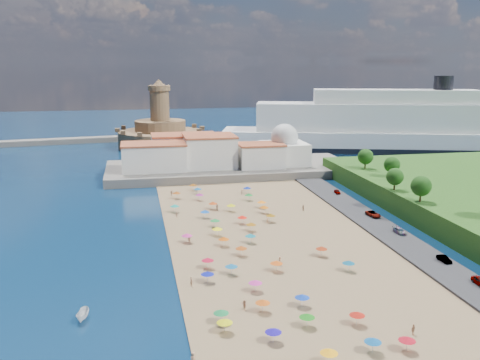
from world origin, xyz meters
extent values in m
plane|color=#071938|center=(0.00, 0.00, 0.00)|extent=(700.00, 700.00, 0.00)
cube|color=#59544C|center=(10.00, 73.00, 1.50)|extent=(90.00, 36.00, 3.00)
cube|color=#59544C|center=(-12.00, 108.00, 1.20)|extent=(18.00, 70.00, 2.40)
cube|color=silver|center=(-18.00, 69.00, 7.50)|extent=(22.00, 14.00, 9.00)
cube|color=silver|center=(2.00, 71.00, 8.50)|extent=(18.00, 16.00, 11.00)
cube|color=silver|center=(20.00, 67.00, 7.00)|extent=(16.00, 12.00, 8.00)
cube|color=silver|center=(-6.00, 83.00, 8.00)|extent=(24.00, 14.00, 10.00)
cube|color=silver|center=(30.00, 71.00, 7.00)|extent=(16.00, 16.00, 8.00)
sphere|color=silver|center=(30.00, 71.00, 13.00)|extent=(10.00, 10.00, 10.00)
cylinder|color=silver|center=(30.00, 71.00, 16.80)|extent=(1.20, 1.20, 1.60)
cylinder|color=olive|center=(-12.00, 138.00, 4.00)|extent=(40.00, 40.00, 8.00)
cylinder|color=olive|center=(-12.00, 138.00, 10.50)|extent=(24.00, 24.00, 5.00)
cylinder|color=olive|center=(-12.00, 138.00, 20.00)|extent=(9.00, 9.00, 14.00)
cylinder|color=olive|center=(-12.00, 138.00, 28.20)|extent=(10.40, 10.40, 2.40)
cone|color=olive|center=(-12.00, 138.00, 30.90)|extent=(6.00, 6.00, 3.00)
cube|color=black|center=(91.94, 106.90, 1.26)|extent=(156.90, 65.85, 2.52)
cube|color=white|center=(91.94, 106.90, 4.67)|extent=(155.83, 65.19, 9.34)
cube|color=white|center=(91.94, 106.90, 15.56)|extent=(124.78, 52.55, 12.45)
cube|color=white|center=(91.94, 106.90, 24.90)|extent=(73.80, 34.14, 6.22)
cylinder|color=black|center=(111.87, 101.13, 31.12)|extent=(8.30, 8.30, 6.22)
cylinder|color=gray|center=(7.84, 31.07, 1.25)|extent=(0.07, 0.07, 2.00)
cone|color=#17812C|center=(7.84, 31.07, 2.15)|extent=(2.50, 2.50, 0.60)
cylinder|color=gray|center=(0.23, -5.71, 1.25)|extent=(0.07, 0.07, 2.00)
cone|color=#0D697D|center=(0.23, -5.71, 2.15)|extent=(2.50, 2.50, 0.60)
cylinder|color=gray|center=(12.02, -55.11, 1.25)|extent=(0.07, 0.07, 2.00)
cone|color=#B20E1E|center=(12.02, -55.11, 2.15)|extent=(2.50, 2.50, 0.60)
cylinder|color=gray|center=(9.06, 17.16, 1.25)|extent=(0.07, 0.07, 2.00)
cone|color=#CB6009|center=(9.06, 17.16, 2.15)|extent=(2.50, 2.50, 0.60)
cylinder|color=gray|center=(1.35, 8.90, 1.25)|extent=(0.07, 0.07, 2.00)
cone|color=red|center=(1.35, 8.90, 2.15)|extent=(2.50, 2.50, 0.60)
cylinder|color=gray|center=(1.81, -38.73, 1.25)|extent=(0.07, 0.07, 2.00)
cone|color=#0C33A6|center=(1.81, -38.73, 2.15)|extent=(2.50, 2.50, 0.60)
cylinder|color=gray|center=(9.66, 22.51, 1.25)|extent=(0.07, 0.07, 2.00)
cone|color=orange|center=(9.66, 22.51, 2.15)|extent=(2.50, 2.50, 0.60)
cylinder|color=gray|center=(2.26, 2.70, 1.25)|extent=(0.07, 0.07, 2.00)
cone|color=#8D570C|center=(2.26, 2.70, 2.15)|extent=(2.50, 2.50, 0.60)
cylinder|color=gray|center=(-6.32, 0.76, 1.25)|extent=(0.07, 0.07, 2.00)
cone|color=#FAF10D|center=(-6.32, 0.76, 2.15)|extent=(2.50, 2.50, 0.60)
cylinder|color=gray|center=(-6.31, 34.19, 1.25)|extent=(0.07, 0.07, 2.00)
cone|color=#98207B|center=(-6.31, 34.19, 2.15)|extent=(2.50, 2.50, 0.60)
cylinder|color=gray|center=(-12.39, -44.79, 1.25)|extent=(0.07, 0.07, 2.00)
cone|color=#D6D50B|center=(-12.39, -44.79, 2.15)|extent=(2.50, 2.50, 0.60)
cylinder|color=gray|center=(-5.14, -39.36, 1.25)|extent=(0.07, 0.07, 2.00)
cone|color=#C7500F|center=(-5.14, -39.36, 2.15)|extent=(2.50, 2.50, 0.60)
cylinder|color=gray|center=(-12.40, -41.61, 1.25)|extent=(0.07, 0.07, 2.00)
cone|color=#147339|center=(-12.40, -41.61, 2.15)|extent=(2.50, 2.50, 0.60)
cylinder|color=gray|center=(-3.87, 23.77, 1.25)|extent=(0.07, 0.07, 2.00)
cone|color=#AB390D|center=(-3.87, 23.77, 2.15)|extent=(2.50, 2.50, 0.60)
cylinder|color=gray|center=(-14.53, 23.11, 1.25)|extent=(0.07, 0.07, 2.00)
cone|color=#0D7F74|center=(-14.53, 23.11, 2.15)|extent=(2.50, 2.50, 0.60)
cylinder|color=gray|center=(-12.33, -25.69, 1.25)|extent=(0.07, 0.07, 2.00)
cone|color=#0C169E|center=(-12.33, -25.69, 2.15)|extent=(2.50, 2.50, 0.60)
cylinder|color=gray|center=(8.82, 9.16, 1.25)|extent=(0.07, 0.07, 2.00)
cone|color=#84590C|center=(8.82, 9.16, 2.15)|extent=(2.50, 2.50, 0.60)
cylinder|color=gray|center=(0.01, -56.09, 1.25)|extent=(0.07, 0.07, 2.00)
cone|color=#FFA60D|center=(0.01, -56.09, 2.15)|extent=(2.50, 2.50, 0.60)
cylinder|color=gray|center=(15.48, -25.66, 1.25)|extent=(0.07, 0.07, 2.00)
cone|color=#0D5677|center=(15.48, -25.66, 2.15)|extent=(2.50, 2.50, 0.60)
cylinder|color=gray|center=(9.23, 39.85, 1.25)|extent=(0.07, 0.07, 2.00)
cone|color=navy|center=(9.23, 39.85, 2.15)|extent=(2.50, 2.50, 0.60)
cylinder|color=gray|center=(-13.80, -2.63, 1.25)|extent=(0.07, 0.07, 2.00)
cone|color=#CA2B88|center=(-13.80, -2.63, 2.15)|extent=(2.50, 2.50, 0.60)
cylinder|color=gray|center=(-4.53, -31.34, 1.25)|extent=(0.07, 0.07, 2.00)
cone|color=#C82A92|center=(-4.53, -31.34, 2.15)|extent=(2.50, 2.50, 0.60)
cylinder|color=gray|center=(-11.34, -18.77, 1.25)|extent=(0.07, 0.07, 2.00)
cone|color=#B40E2D|center=(-11.34, -18.77, 2.15)|extent=(2.50, 2.50, 0.60)
cylinder|color=gray|center=(0.65, 20.72, 1.25)|extent=(0.07, 0.07, 2.00)
cone|color=#D0CF0B|center=(0.65, 20.72, 2.15)|extent=(2.50, 2.50, 0.60)
cylinder|color=gray|center=(-7.31, -22.86, 1.25)|extent=(0.07, 0.07, 2.00)
cone|color=#0F5B8E|center=(-7.31, -22.86, 2.15)|extent=(2.50, 2.50, 0.60)
cylinder|color=gray|center=(-5.92, -49.05, 1.25)|extent=(0.07, 0.07, 2.00)
cone|color=#1A0C9D|center=(-5.92, -49.05, 2.15)|extent=(2.50, 2.50, 0.60)
cylinder|color=gray|center=(-7.19, 15.86, 1.25)|extent=(0.07, 0.07, 2.00)
cone|color=#0D4BB3|center=(-7.19, 15.86, 2.15)|extent=(2.50, 2.50, 0.60)
cylinder|color=gray|center=(7.12, -54.50, 1.25)|extent=(0.07, 0.07, 2.00)
cone|color=#0B4F91|center=(7.12, -54.50, 2.15)|extent=(2.50, 2.50, 0.60)
cylinder|color=gray|center=(8.22, -46.50, 1.25)|extent=(0.07, 0.07, 2.00)
cone|color=#AA180D|center=(8.22, -46.50, 2.15)|extent=(2.50, 2.50, 0.60)
cylinder|color=gray|center=(1.63, -22.96, 1.25)|extent=(0.07, 0.07, 2.00)
cone|color=#D45210|center=(1.63, -22.96, 2.15)|extent=(2.50, 2.50, 0.60)
cylinder|color=gray|center=(-3.42, -13.32, 1.25)|extent=(0.07, 0.07, 2.00)
cone|color=#A0420E|center=(-3.42, -13.32, 2.15)|extent=(2.50, 2.50, 0.60)
cylinder|color=gray|center=(-5.82, 7.57, 1.25)|extent=(0.07, 0.07, 2.00)
cone|color=#178335|center=(-5.82, 7.57, 2.15)|extent=(2.50, 2.50, 0.60)
cylinder|color=gray|center=(-6.04, -6.70, 1.25)|extent=(0.07, 0.07, 2.00)
cone|color=#CA5108|center=(-6.04, -6.70, 2.15)|extent=(2.50, 2.50, 0.60)
cylinder|color=gray|center=(0.37, -45.61, 1.25)|extent=(0.07, 0.07, 2.00)
cone|color=#177915|center=(0.37, -45.61, 2.15)|extent=(2.50, 2.50, 0.60)
cylinder|color=gray|center=(13.09, -16.89, 1.25)|extent=(0.07, 0.07, 2.00)
cone|color=#942A0D|center=(13.09, -16.89, 2.15)|extent=(2.50, 2.50, 0.60)
cylinder|color=gray|center=(-12.79, 37.77, 1.25)|extent=(0.07, 0.07, 2.00)
cone|color=#9D460E|center=(-12.79, 37.77, 2.15)|extent=(2.50, 2.50, 0.60)
cylinder|color=gray|center=(-6.78, 47.06, 1.25)|extent=(0.07, 0.07, 2.00)
cone|color=#99500D|center=(-6.78, 47.06, 2.15)|extent=(2.50, 2.50, 0.60)
cylinder|color=gray|center=(-5.98, 41.78, 1.25)|extent=(0.07, 0.07, 2.00)
cone|color=#0F548F|center=(-5.98, 41.78, 2.15)|extent=(2.50, 2.50, 0.60)
imported|color=tan|center=(7.36, 38.51, 1.11)|extent=(0.77, 1.18, 1.72)
imported|color=tan|center=(15.26, -51.09, 1.12)|extent=(1.10, 0.86, 1.74)
imported|color=tan|center=(-14.46, 17.20, 1.08)|extent=(1.15, 0.75, 1.67)
imported|color=tan|center=(-2.94, 22.32, 1.18)|extent=(1.13, 1.14, 1.86)
imported|color=tan|center=(20.26, 17.62, 1.03)|extent=(0.63, 1.50, 1.57)
imported|color=tan|center=(-15.46, -26.71, 1.17)|extent=(0.68, 0.79, 1.83)
imported|color=tan|center=(-7.92, -37.99, 1.12)|extent=(0.96, 1.70, 1.75)
imported|color=tan|center=(7.65, 7.70, 1.10)|extent=(0.68, 0.51, 1.70)
imported|color=tan|center=(-13.26, -2.68, 1.14)|extent=(1.09, 1.10, 1.79)
imported|color=tan|center=(-14.04, 41.19, 1.12)|extent=(1.09, 0.63, 1.75)
imported|color=tan|center=(3.16, -20.08, 1.19)|extent=(0.93, 1.08, 1.87)
imported|color=tan|center=(-18.09, -52.73, 1.20)|extent=(1.09, 1.07, 1.89)
imported|color=white|center=(-33.86, -35.93, 0.81)|extent=(2.31, 4.42, 1.62)
imported|color=gray|center=(36.00, 32.42, 1.30)|extent=(1.72, 3.62, 1.19)
imported|color=gray|center=(36.00, -37.55, 1.40)|extent=(1.90, 4.19, 1.40)
imported|color=gray|center=(36.00, -7.26, 1.33)|extent=(1.95, 4.44, 1.27)
imported|color=gray|center=(36.00, 7.19, 1.38)|extent=(2.85, 5.16, 1.37)
imported|color=gray|center=(36.00, -25.90, 1.32)|extent=(1.52, 3.84, 1.24)
cylinder|color=#382314|center=(45.30, 0.56, 7.43)|extent=(0.50, 0.50, 2.87)
sphere|color=#14380F|center=(45.30, 0.56, 10.01)|extent=(5.16, 5.16, 5.16)
cylinder|color=#382314|center=(44.84, 13.44, 7.31)|extent=(0.50, 0.50, 2.63)
sphere|color=#14380F|center=(44.84, 13.44, 9.68)|extent=(4.73, 4.73, 4.73)
cylinder|color=#382314|center=(51.91, 29.09, 7.36)|extent=(0.50, 0.50, 2.72)
sphere|color=#14380F|center=(51.91, 29.09, 9.80)|extent=(4.89, 4.89, 4.89)
cylinder|color=#382314|center=(49.55, 42.93, 7.42)|extent=(0.50, 0.50, 2.83)
sphere|color=#14380F|center=(49.55, 42.93, 9.96)|extent=(5.10, 5.10, 5.10)
camera|label=1|loc=(-24.69, -117.85, 40.44)|focal=40.00mm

